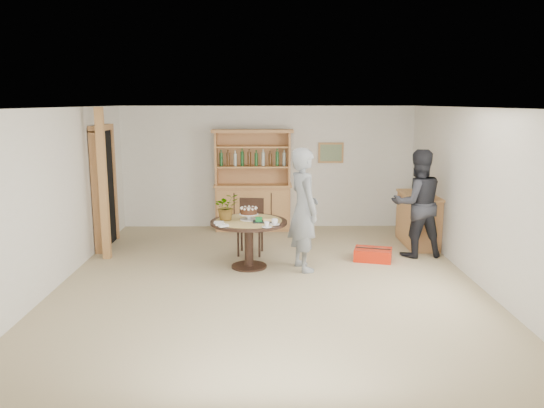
{
  "coord_description": "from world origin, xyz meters",
  "views": [
    {
      "loc": [
        -0.04,
        -7.39,
        2.58
      ],
      "look_at": [
        0.06,
        0.52,
        1.05
      ],
      "focal_mm": 35.0,
      "sensor_mm": 36.0,
      "label": 1
    }
  ],
  "objects_px": {
    "sideboard": "(418,219)",
    "dining_chair": "(251,223)",
    "hutch": "(253,196)",
    "red_suitcase": "(373,254)",
    "dining_table": "(249,230)",
    "teen_boy": "(304,210)",
    "adult_person": "(417,203)"
  },
  "relations": [
    {
      "from": "sideboard",
      "to": "dining_chair",
      "type": "height_order",
      "value": "dining_chair"
    },
    {
      "from": "hutch",
      "to": "red_suitcase",
      "type": "distance_m",
      "value": 3.07
    },
    {
      "from": "sideboard",
      "to": "dining_table",
      "type": "relative_size",
      "value": 1.05
    },
    {
      "from": "sideboard",
      "to": "dining_table",
      "type": "height_order",
      "value": "sideboard"
    },
    {
      "from": "teen_boy",
      "to": "red_suitcase",
      "type": "height_order",
      "value": "teen_boy"
    },
    {
      "from": "dining_table",
      "to": "teen_boy",
      "type": "height_order",
      "value": "teen_boy"
    },
    {
      "from": "hutch",
      "to": "adult_person",
      "type": "relative_size",
      "value": 1.13
    },
    {
      "from": "dining_table",
      "to": "red_suitcase",
      "type": "distance_m",
      "value": 2.13
    },
    {
      "from": "dining_chair",
      "to": "adult_person",
      "type": "distance_m",
      "value": 2.83
    },
    {
      "from": "dining_table",
      "to": "adult_person",
      "type": "bearing_deg",
      "value": 12.31
    },
    {
      "from": "teen_boy",
      "to": "red_suitcase",
      "type": "bearing_deg",
      "value": -87.77
    },
    {
      "from": "dining_table",
      "to": "adult_person",
      "type": "height_order",
      "value": "adult_person"
    },
    {
      "from": "dining_chair",
      "to": "teen_boy",
      "type": "relative_size",
      "value": 0.5
    },
    {
      "from": "dining_table",
      "to": "sideboard",
      "type": "bearing_deg",
      "value": 23.44
    },
    {
      "from": "sideboard",
      "to": "hutch",
      "type": "bearing_deg",
      "value": 157.79
    },
    {
      "from": "red_suitcase",
      "to": "adult_person",
      "type": "bearing_deg",
      "value": 34.98
    },
    {
      "from": "sideboard",
      "to": "teen_boy",
      "type": "bearing_deg",
      "value": -147.09
    },
    {
      "from": "adult_person",
      "to": "hutch",
      "type": "bearing_deg",
      "value": -41.99
    },
    {
      "from": "hutch",
      "to": "teen_boy",
      "type": "height_order",
      "value": "hutch"
    },
    {
      "from": "red_suitcase",
      "to": "dining_table",
      "type": "bearing_deg",
      "value": -154.97
    },
    {
      "from": "adult_person",
      "to": "dining_table",
      "type": "bearing_deg",
      "value": 5.17
    },
    {
      "from": "hutch",
      "to": "sideboard",
      "type": "distance_m",
      "value": 3.29
    },
    {
      "from": "dining_chair",
      "to": "red_suitcase",
      "type": "xyz_separation_m",
      "value": [
        2.03,
        -0.49,
        -0.43
      ]
    },
    {
      "from": "hutch",
      "to": "dining_chair",
      "type": "distance_m",
      "value": 1.74
    },
    {
      "from": "hutch",
      "to": "sideboard",
      "type": "bearing_deg",
      "value": -22.21
    },
    {
      "from": "adult_person",
      "to": "red_suitcase",
      "type": "distance_m",
      "value": 1.15
    },
    {
      "from": "dining_chair",
      "to": "dining_table",
      "type": "bearing_deg",
      "value": -83.95
    },
    {
      "from": "hutch",
      "to": "sideboard",
      "type": "xyz_separation_m",
      "value": [
        3.04,
        -1.24,
        -0.22
      ]
    },
    {
      "from": "sideboard",
      "to": "dining_chair",
      "type": "relative_size",
      "value": 1.33
    },
    {
      "from": "red_suitcase",
      "to": "dining_chair",
      "type": "bearing_deg",
      "value": -178.01
    },
    {
      "from": "hutch",
      "to": "dining_chair",
      "type": "height_order",
      "value": "hutch"
    },
    {
      "from": "adult_person",
      "to": "sideboard",
      "type": "bearing_deg",
      "value": -115.84
    }
  ]
}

